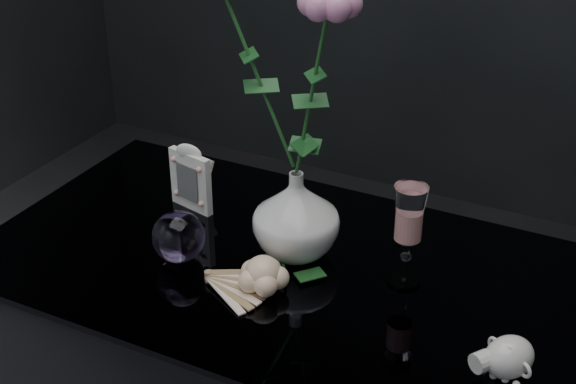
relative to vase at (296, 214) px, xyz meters
The scene contains 8 objects.
vase is the anchor object (origin of this frame).
wine_glass 0.20m from the vase, ahead, with size 0.05×0.05×0.18m, color white, non-canonical shape.
picture_frame 0.25m from the vase, 167.97° to the left, with size 0.10×0.08×0.13m, color white, non-canonical shape.
paperweight 0.20m from the vase, 147.68° to the right, with size 0.09×0.09×0.09m, color #8B6DB1, non-canonical shape.
paper_fan 0.18m from the vase, 122.78° to the right, with size 0.22×0.17×0.02m, color beige, non-canonical shape.
loose_rose 0.13m from the vase, 89.53° to the right, with size 0.14×0.18×0.06m, color #FECBA4, non-canonical shape.
pearl_jar 0.43m from the vase, 19.58° to the right, with size 0.21×0.22×0.06m, color silver, non-canonical shape.
roses 0.28m from the vase, 169.39° to the right, with size 0.27×0.11×0.40m.
Camera 1 is at (0.51, -0.96, 1.52)m, focal length 50.00 mm.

